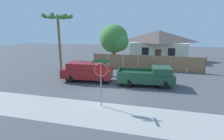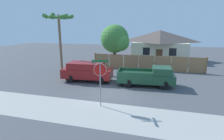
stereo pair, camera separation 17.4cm
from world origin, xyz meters
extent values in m
plane|color=#4C4F54|center=(0.00, 0.00, 0.00)|extent=(80.00, 80.00, 0.00)
cube|color=#A3A39E|center=(0.00, -3.60, 0.00)|extent=(36.00, 3.20, 0.01)
cube|color=#997047|center=(-3.58, 8.47, 0.90)|extent=(1.80, 0.06, 1.80)
cube|color=#997047|center=(-1.70, 8.47, 0.90)|extent=(1.80, 0.06, 1.80)
cube|color=#997047|center=(0.18, 8.47, 0.90)|extent=(1.80, 0.06, 1.80)
cube|color=#997047|center=(2.05, 8.47, 0.90)|extent=(1.80, 0.06, 1.80)
cube|color=#997047|center=(3.93, 8.47, 0.90)|extent=(1.80, 0.06, 1.80)
cube|color=#997047|center=(5.81, 8.47, 0.90)|extent=(1.80, 0.06, 1.80)
cube|color=#997047|center=(7.69, 8.47, 0.90)|extent=(1.80, 0.06, 1.80)
cube|color=brown|center=(-4.52, 8.47, 0.95)|extent=(0.12, 0.12, 1.90)
cube|color=brown|center=(8.63, 8.47, 0.95)|extent=(0.12, 0.12, 1.90)
cube|color=beige|center=(3.49, 17.01, 1.43)|extent=(8.24, 6.81, 2.86)
pyramid|color=#514742|center=(3.49, 17.01, 3.77)|extent=(8.90, 7.35, 1.81)
cube|color=black|center=(1.63, 13.58, 1.66)|extent=(1.00, 0.04, 1.10)
cube|color=black|center=(5.34, 13.58, 1.66)|extent=(1.00, 0.04, 1.10)
cube|color=brown|center=(3.49, 13.58, 1.00)|extent=(0.90, 0.04, 2.00)
cylinder|color=brown|center=(-2.24, 9.78, 1.13)|extent=(0.40, 0.40, 2.27)
sphere|color=#428438|center=(-2.24, 9.78, 3.64)|extent=(3.66, 3.66, 3.66)
sphere|color=#478F3C|center=(-1.42, 9.32, 3.28)|extent=(2.38, 2.38, 2.38)
cylinder|color=brown|center=(-7.64, 5.48, 3.22)|extent=(0.28, 0.28, 6.45)
cone|color=#428438|center=(-6.50, 5.48, 6.14)|extent=(0.44, 2.11, 0.76)
cone|color=#428438|center=(-7.07, 6.46, 6.14)|extent=(2.04, 1.43, 0.76)
cone|color=#428438|center=(-8.20, 6.46, 6.14)|extent=(2.04, 1.43, 0.76)
cone|color=#428438|center=(-8.77, 5.48, 6.14)|extent=(0.44, 2.11, 0.76)
cone|color=#428438|center=(-8.20, 4.50, 6.14)|extent=(2.04, 1.43, 0.76)
cone|color=#428438|center=(-7.07, 4.50, 6.14)|extent=(2.04, 1.43, 0.76)
cube|color=maroon|center=(-3.11, 2.49, 0.79)|extent=(4.83, 2.30, 0.86)
cube|color=maroon|center=(-3.23, 2.48, 1.52)|extent=(3.42, 2.03, 0.59)
cube|color=black|center=(-1.67, 2.60, 1.52)|extent=(0.20, 1.69, 0.50)
cylinder|color=black|center=(-1.73, 3.45, 0.38)|extent=(0.76, 0.22, 0.76)
cylinder|color=black|center=(-1.59, 1.75, 0.38)|extent=(0.76, 0.22, 0.76)
cylinder|color=black|center=(-4.63, 3.22, 0.38)|extent=(0.76, 0.22, 0.76)
cylinder|color=black|center=(-4.49, 1.52, 0.38)|extent=(0.76, 0.22, 0.76)
cube|color=#1E472D|center=(2.39, 2.49, 0.73)|extent=(4.99, 2.29, 0.74)
cube|color=#1E472D|center=(3.72, 2.59, 1.41)|extent=(1.69, 1.87, 0.62)
cube|color=#1E472D|center=(1.49, 3.32, 1.23)|extent=(3.04, 0.32, 0.26)
cube|color=#1E472D|center=(1.64, 1.52, 1.23)|extent=(3.04, 0.32, 0.26)
cube|color=#1E472D|center=(0.01, 2.29, 1.23)|extent=(0.22, 1.81, 0.26)
cylinder|color=black|center=(3.82, 3.44, 0.38)|extent=(0.76, 0.22, 0.76)
cylinder|color=black|center=(3.96, 1.77, 0.38)|extent=(0.76, 0.22, 0.76)
cylinder|color=black|center=(0.82, 3.20, 0.38)|extent=(0.76, 0.22, 0.76)
cylinder|color=black|center=(0.96, 1.53, 0.38)|extent=(0.76, 0.22, 0.76)
cylinder|color=gray|center=(-0.11, -2.54, 1.44)|extent=(0.07, 0.07, 2.88)
cylinder|color=red|center=(-0.11, -2.54, 2.44)|extent=(0.75, 0.21, 0.77)
cylinder|color=white|center=(-0.11, -2.54, 2.44)|extent=(0.79, 0.21, 0.81)
cube|color=#19602D|center=(-0.11, -2.54, 2.98)|extent=(1.01, 0.27, 0.15)
cube|color=#19602D|center=(-0.11, -2.54, 3.16)|extent=(0.25, 0.91, 0.15)
camera|label=1|loc=(3.15, -12.63, 4.95)|focal=28.00mm
camera|label=2|loc=(3.32, -12.59, 4.95)|focal=28.00mm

